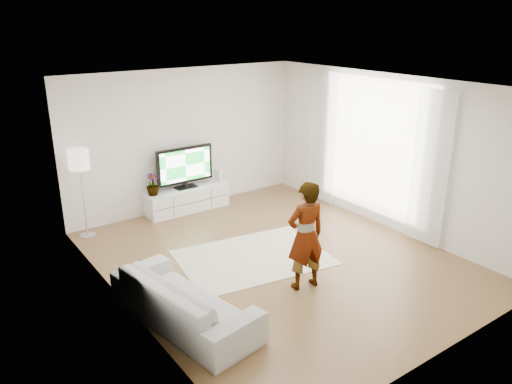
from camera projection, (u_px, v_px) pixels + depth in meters
floor at (277, 259)px, 8.09m from camera, size 6.00×6.00×0.00m
ceiling at (279, 84)px, 7.16m from camera, size 6.00×6.00×0.00m
wall_left at (121, 213)px, 6.26m from camera, size 0.02×6.00×2.80m
wall_right at (387, 153)px, 8.99m from camera, size 0.02×6.00×2.80m
wall_back at (185, 140)px, 9.93m from camera, size 5.00×0.02×2.80m
wall_front at (450, 247)px, 5.32m from camera, size 5.00×0.02×2.80m
window at (374, 147)px, 9.20m from camera, size 0.01×2.60×2.50m
curtain_near at (430, 169)px, 8.19m from camera, size 0.04×0.70×2.60m
curtain_far at (322, 139)px, 10.18m from camera, size 0.04×0.70×2.60m
media_console at (187, 199)px, 10.05m from camera, size 1.70×0.48×0.48m
television at (185, 166)px, 9.84m from camera, size 1.20×0.23×0.83m
game_console at (218, 176)px, 10.34m from camera, size 0.09×0.18×0.24m
potted_plant at (153, 184)px, 9.51m from camera, size 0.31×0.31×0.43m
rug at (253, 257)px, 8.14m from camera, size 2.58×2.03×0.01m
player at (306, 236)px, 7.00m from camera, size 0.64×0.47×1.60m
sofa at (184, 299)px, 6.35m from camera, size 1.21×2.30×0.64m
floor_lamp at (79, 164)px, 8.51m from camera, size 0.35×0.35×1.59m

